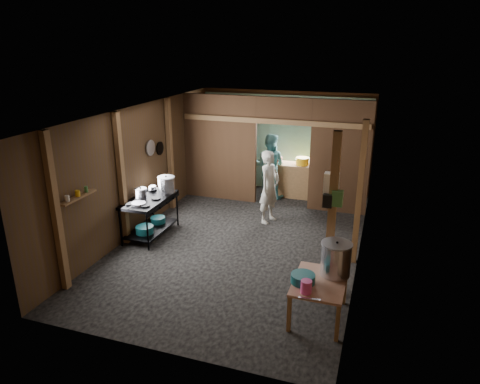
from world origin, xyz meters
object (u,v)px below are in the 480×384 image
(stock_pot, at_px, (336,260))
(prep_table, at_px, (318,299))
(yellow_tub, at_px, (302,161))
(pink_bucket, at_px, (306,287))
(stove_pot_large, at_px, (166,185))
(cook, at_px, (269,187))
(gas_range, at_px, (150,217))

(stock_pot, bearing_deg, prep_table, -124.65)
(stock_pot, bearing_deg, yellow_tub, 106.45)
(prep_table, xyz_separation_m, pink_bucket, (-0.13, -0.36, 0.39))
(pink_bucket, height_order, yellow_tub, yellow_tub)
(prep_table, height_order, yellow_tub, yellow_tub)
(stove_pot_large, bearing_deg, stock_pot, -27.27)
(stove_pot_large, relative_size, cook, 0.22)
(stove_pot_large, bearing_deg, gas_range, -110.85)
(prep_table, distance_m, yellow_tub, 5.23)
(gas_range, distance_m, stove_pot_large, 0.74)
(gas_range, distance_m, prep_table, 4.09)
(yellow_tub, bearing_deg, pink_bucket, -78.44)
(prep_table, relative_size, cook, 0.62)
(prep_table, bearing_deg, stove_pot_large, 148.45)
(stove_pot_large, height_order, yellow_tub, stove_pot_large)
(gas_range, xyz_separation_m, stock_pot, (3.89, -1.47, 0.43))
(yellow_tub, bearing_deg, stock_pot, -73.55)
(pink_bucket, relative_size, cook, 0.11)
(gas_range, height_order, stove_pot_large, stove_pot_large)
(gas_range, bearing_deg, cook, 35.05)
(stock_pot, bearing_deg, gas_range, 159.29)
(gas_range, distance_m, pink_bucket, 4.15)
(stock_pot, relative_size, pink_bucket, 2.86)
(stove_pot_large, bearing_deg, prep_table, -31.55)
(stock_pot, height_order, pink_bucket, stock_pot)
(stove_pot_large, height_order, pink_bucket, stove_pot_large)
(gas_range, height_order, prep_table, gas_range)
(prep_table, relative_size, stock_pot, 1.91)
(pink_bucket, xyz_separation_m, cook, (-1.47, 3.57, 0.12))
(prep_table, xyz_separation_m, stove_pot_large, (-3.54, 2.17, 0.68))
(stock_pot, xyz_separation_m, cook, (-1.78, 2.95, -0.03))
(gas_range, xyz_separation_m, yellow_tub, (2.48, 3.31, 0.54))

